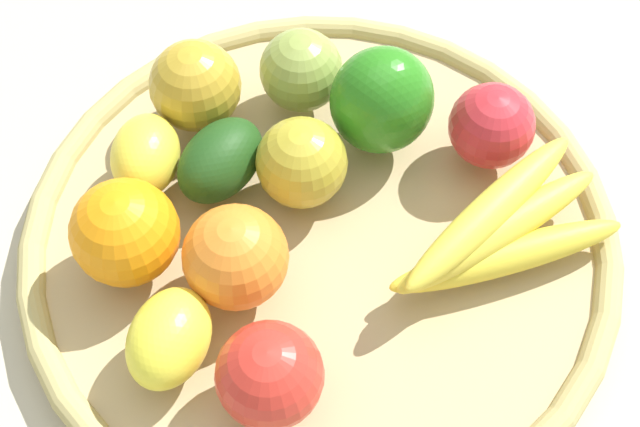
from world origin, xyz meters
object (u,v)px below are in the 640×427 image
apple_2 (301,70)px  apple_0 (492,126)px  banana_bunch (499,232)px  avocado (221,160)px  apple_4 (302,163)px  orange_0 (236,257)px  bell_pepper (382,101)px  orange_1 (125,232)px  apple_1 (195,86)px  lemon_1 (146,155)px  lemon_0 (169,338)px  apple_3 (270,375)px

apple_2 → apple_0: bearing=-159.4°
banana_bunch → apple_2: (0.20, -0.01, 0.01)m
avocado → apple_0: size_ratio=1.18×
avocado → apple_4: 0.06m
apple_2 → orange_0: 0.17m
bell_pepper → apple_0: 0.08m
orange_1 → apple_4: 0.13m
banana_bunch → apple_1: apple_1 is taller
lemon_1 → apple_4: (-0.09, -0.07, 0.01)m
banana_bunch → avocado: bearing=24.2°
lemon_0 → orange_1: bearing=-22.8°
avocado → apple_3: apple_3 is taller
lemon_1 → orange_0: 0.12m
apple_0 → apple_2: 0.15m
avocado → lemon_0: bearing=121.8°
apple_1 → apple_4: apple_1 is taller
orange_0 → banana_bunch: bearing=-130.2°
lemon_1 → orange_0: (-0.11, 0.02, 0.01)m
lemon_1 → apple_4: size_ratio=1.02×
avocado → orange_1: bearing=90.9°
apple_1 → apple_4: (-0.11, -0.00, -0.00)m
apple_1 → apple_4: bearing=-179.4°
apple_3 → bell_pepper: bell_pepper is taller
avocado → apple_1: bearing=-29.1°
apple_2 → apple_4: 0.09m
banana_bunch → apple_4: apple_4 is taller
apple_3 → orange_0: size_ratio=0.95×
avocado → apple_3: size_ratio=1.11×
avocado → lemon_0: (-0.08, 0.12, 0.00)m
banana_bunch → apple_4: 0.15m
apple_2 → apple_1: size_ratio=0.92×
avocado → apple_0: bearing=-130.8°
apple_1 → avocado: bearing=150.9°
apple_2 → apple_1: 0.08m
apple_0 → apple_2: bearing=20.6°
apple_0 → apple_2: (0.14, 0.05, 0.00)m
bell_pepper → avocado: bearing=11.5°
apple_3 → avocado: bearing=-34.8°
apple_1 → apple_0: bearing=-147.7°
orange_1 → orange_0: orange_1 is taller
banana_bunch → lemon_1: size_ratio=2.62×
lemon_0 → apple_4: bearing=-80.4°
orange_0 → apple_4: size_ratio=1.08×
lemon_0 → orange_0: orange_0 is taller
lemon_0 → apple_3: bearing=-162.0°
bell_pepper → apple_1: size_ratio=1.27×
banana_bunch → apple_2: bearing=-4.2°
apple_0 → orange_1: bearing=61.9°
orange_0 → bell_pepper: bearing=-86.9°
lemon_0 → apple_1: (0.13, -0.15, 0.01)m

